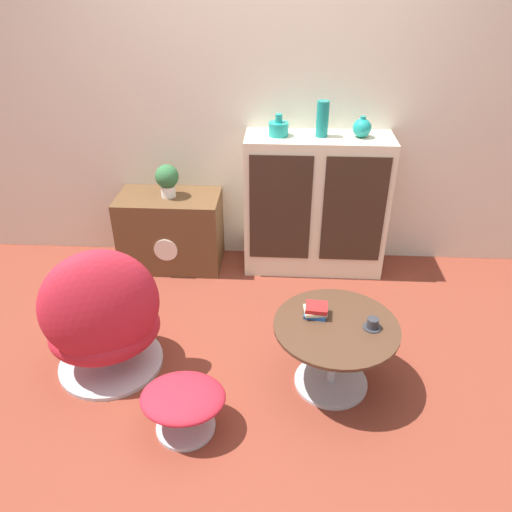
{
  "coord_description": "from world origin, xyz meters",
  "views": [
    {
      "loc": [
        0.16,
        -2.03,
        2.05
      ],
      "look_at": [
        0.02,
        0.47,
        0.55
      ],
      "focal_mm": 35.0,
      "sensor_mm": 36.0,
      "label": 1
    }
  ],
  "objects_px": {
    "vase_inner_left": "(322,119)",
    "potted_plant": "(167,179)",
    "teacup": "(373,324)",
    "tv_console": "(171,231)",
    "coffee_table": "(335,344)",
    "vase_leftmost": "(279,128)",
    "vase_inner_right": "(362,128)",
    "egg_chair": "(103,320)",
    "ottoman": "(183,401)",
    "sideboard": "(315,205)",
    "book_stack": "(316,310)"
  },
  "relations": [
    {
      "from": "egg_chair",
      "to": "teacup",
      "type": "relative_size",
      "value": 8.53
    },
    {
      "from": "coffee_table",
      "to": "vase_leftmost",
      "type": "distance_m",
      "value": 1.52
    },
    {
      "from": "ottoman",
      "to": "vase_inner_right",
      "type": "distance_m",
      "value": 2.08
    },
    {
      "from": "vase_inner_right",
      "to": "book_stack",
      "type": "bearing_deg",
      "value": -105.18
    },
    {
      "from": "sideboard",
      "to": "ottoman",
      "type": "relative_size",
      "value": 2.43
    },
    {
      "from": "vase_inner_left",
      "to": "coffee_table",
      "type": "bearing_deg",
      "value": -87.61
    },
    {
      "from": "egg_chair",
      "to": "book_stack",
      "type": "bearing_deg",
      "value": 2.27
    },
    {
      "from": "egg_chair",
      "to": "ottoman",
      "type": "distance_m",
      "value": 0.66
    },
    {
      "from": "vase_leftmost",
      "to": "potted_plant",
      "type": "bearing_deg",
      "value": -177.84
    },
    {
      "from": "vase_leftmost",
      "to": "book_stack",
      "type": "bearing_deg",
      "value": -78.71
    },
    {
      "from": "teacup",
      "to": "potted_plant",
      "type": "bearing_deg",
      "value": 136.6
    },
    {
      "from": "coffee_table",
      "to": "tv_console",
      "type": "bearing_deg",
      "value": 132.79
    },
    {
      "from": "egg_chair",
      "to": "vase_inner_left",
      "type": "bearing_deg",
      "value": 45.46
    },
    {
      "from": "potted_plant",
      "to": "vase_inner_left",
      "type": "bearing_deg",
      "value": 1.58
    },
    {
      "from": "egg_chair",
      "to": "book_stack",
      "type": "relative_size",
      "value": 6.28
    },
    {
      "from": "sideboard",
      "to": "teacup",
      "type": "height_order",
      "value": "sideboard"
    },
    {
      "from": "vase_leftmost",
      "to": "vase_inner_right",
      "type": "height_order",
      "value": "vase_leftmost"
    },
    {
      "from": "vase_inner_right",
      "to": "tv_console",
      "type": "bearing_deg",
      "value": -178.73
    },
    {
      "from": "vase_inner_left",
      "to": "book_stack",
      "type": "xyz_separation_m",
      "value": [
        -0.05,
        -1.18,
        -0.69
      ]
    },
    {
      "from": "vase_inner_right",
      "to": "coffee_table",
      "type": "bearing_deg",
      "value": -99.63
    },
    {
      "from": "egg_chair",
      "to": "vase_leftmost",
      "type": "bearing_deg",
      "value": 53.22
    },
    {
      "from": "tv_console",
      "to": "vase_leftmost",
      "type": "xyz_separation_m",
      "value": [
        0.79,
        0.03,
        0.79
      ]
    },
    {
      "from": "vase_inner_right",
      "to": "potted_plant",
      "type": "xyz_separation_m",
      "value": [
        -1.34,
        -0.03,
        -0.38
      ]
    },
    {
      "from": "egg_chair",
      "to": "vase_inner_left",
      "type": "xyz_separation_m",
      "value": [
        1.2,
        1.22,
        0.78
      ]
    },
    {
      "from": "tv_console",
      "to": "egg_chair",
      "type": "relative_size",
      "value": 0.9
    },
    {
      "from": "tv_console",
      "to": "vase_inner_left",
      "type": "xyz_separation_m",
      "value": [
        1.08,
        0.03,
        0.85
      ]
    },
    {
      "from": "sideboard",
      "to": "vase_leftmost",
      "type": "xyz_separation_m",
      "value": [
        -0.28,
        0.0,
        0.56
      ]
    },
    {
      "from": "sideboard",
      "to": "coffee_table",
      "type": "bearing_deg",
      "value": -87.16
    },
    {
      "from": "coffee_table",
      "to": "book_stack",
      "type": "distance_m",
      "value": 0.21
    },
    {
      "from": "potted_plant",
      "to": "teacup",
      "type": "bearing_deg",
      "value": -43.4
    },
    {
      "from": "ottoman",
      "to": "vase_inner_left",
      "type": "bearing_deg",
      "value": 66.38
    },
    {
      "from": "sideboard",
      "to": "tv_console",
      "type": "height_order",
      "value": "sideboard"
    },
    {
      "from": "sideboard",
      "to": "coffee_table",
      "type": "relative_size",
      "value": 1.55
    },
    {
      "from": "book_stack",
      "to": "teacup",
      "type": "bearing_deg",
      "value": -17.24
    },
    {
      "from": "vase_leftmost",
      "to": "vase_inner_right",
      "type": "xyz_separation_m",
      "value": [
        0.55,
        0.0,
        0.01
      ]
    },
    {
      "from": "sideboard",
      "to": "vase_inner_left",
      "type": "relative_size",
      "value": 4.32
    },
    {
      "from": "sideboard",
      "to": "tv_console",
      "type": "relative_size",
      "value": 1.37
    },
    {
      "from": "vase_inner_left",
      "to": "potted_plant",
      "type": "xyz_separation_m",
      "value": [
        -1.07,
        -0.03,
        -0.44
      ]
    },
    {
      "from": "potted_plant",
      "to": "book_stack",
      "type": "distance_m",
      "value": 1.56
    },
    {
      "from": "coffee_table",
      "to": "book_stack",
      "type": "height_order",
      "value": "book_stack"
    },
    {
      "from": "sideboard",
      "to": "vase_leftmost",
      "type": "bearing_deg",
      "value": 179.2
    },
    {
      "from": "coffee_table",
      "to": "potted_plant",
      "type": "xyz_separation_m",
      "value": [
        -1.13,
        1.22,
        0.42
      ]
    },
    {
      "from": "vase_leftmost",
      "to": "book_stack",
      "type": "distance_m",
      "value": 1.35
    },
    {
      "from": "sideboard",
      "to": "book_stack",
      "type": "bearing_deg",
      "value": -92.16
    },
    {
      "from": "tv_console",
      "to": "vase_inner_right",
      "type": "xyz_separation_m",
      "value": [
        1.35,
        0.03,
        0.8
      ]
    },
    {
      "from": "sideboard",
      "to": "egg_chair",
      "type": "bearing_deg",
      "value": -134.4
    },
    {
      "from": "vase_inner_right",
      "to": "teacup",
      "type": "distance_m",
      "value": 1.42
    },
    {
      "from": "vase_inner_left",
      "to": "potted_plant",
      "type": "bearing_deg",
      "value": -178.42
    },
    {
      "from": "vase_inner_left",
      "to": "potted_plant",
      "type": "height_order",
      "value": "vase_inner_left"
    },
    {
      "from": "ottoman",
      "to": "teacup",
      "type": "distance_m",
      "value": 1.03
    }
  ]
}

